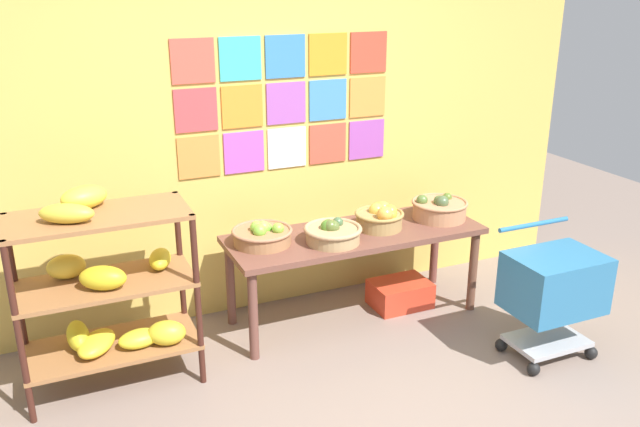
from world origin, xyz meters
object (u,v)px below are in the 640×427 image
(fruit_basket_centre, at_px, (380,217))
(fruit_basket_back_right, at_px, (262,235))
(fruit_basket_right, at_px, (439,208))
(display_table, at_px, (355,242))
(fruit_basket_left, at_px, (333,232))
(produce_crate_under_table, at_px, (400,294))
(banana_shelf_unit, at_px, (105,287))
(shopping_cart, at_px, (554,287))

(fruit_basket_centre, relative_size, fruit_basket_back_right, 0.86)
(fruit_basket_right, bearing_deg, fruit_basket_centre, -179.55)
(fruit_basket_centre, distance_m, fruit_basket_back_right, 0.83)
(display_table, bearing_deg, fruit_basket_right, -0.06)
(fruit_basket_left, xyz_separation_m, produce_crate_under_table, (0.59, 0.11, -0.61))
(fruit_basket_back_right, height_order, fruit_basket_left, fruit_basket_left)
(fruit_basket_left, bearing_deg, fruit_basket_right, 6.68)
(banana_shelf_unit, height_order, produce_crate_under_table, banana_shelf_unit)
(fruit_basket_left, height_order, fruit_basket_right, fruit_basket_right)
(fruit_basket_centre, relative_size, shopping_cart, 0.41)
(produce_crate_under_table, bearing_deg, banana_shelf_unit, -175.33)
(banana_shelf_unit, height_order, fruit_basket_left, banana_shelf_unit)
(fruit_basket_right, bearing_deg, produce_crate_under_table, 178.44)
(fruit_basket_back_right, relative_size, fruit_basket_right, 0.99)
(fruit_basket_left, bearing_deg, fruit_basket_back_right, 160.02)
(banana_shelf_unit, relative_size, shopping_cart, 1.44)
(display_table, distance_m, fruit_basket_left, 0.28)
(fruit_basket_centre, distance_m, fruit_basket_right, 0.47)
(banana_shelf_unit, xyz_separation_m, shopping_cart, (2.53, -0.78, -0.15))
(fruit_basket_left, distance_m, produce_crate_under_table, 0.86)
(fruit_basket_left, height_order, shopping_cart, shopping_cart)
(banana_shelf_unit, bearing_deg, shopping_cart, -17.26)
(banana_shelf_unit, xyz_separation_m, fruit_basket_right, (2.30, 0.16, 0.09))
(display_table, distance_m, shopping_cart, 1.30)
(banana_shelf_unit, relative_size, produce_crate_under_table, 2.85)
(display_table, xyz_separation_m, shopping_cart, (0.89, -0.94, -0.09))
(banana_shelf_unit, height_order, fruit_basket_centre, banana_shelf_unit)
(banana_shelf_unit, bearing_deg, fruit_basket_back_right, 11.76)
(fruit_basket_centre, relative_size, produce_crate_under_table, 0.81)
(fruit_basket_left, xyz_separation_m, shopping_cart, (1.10, -0.84, -0.23))
(fruit_basket_back_right, xyz_separation_m, shopping_cart, (1.52, -0.99, -0.23))
(fruit_basket_centre, distance_m, produce_crate_under_table, 0.65)
(banana_shelf_unit, xyz_separation_m, produce_crate_under_table, (2.02, 0.16, -0.52))
(fruit_basket_left, relative_size, shopping_cart, 0.46)
(banana_shelf_unit, xyz_separation_m, fruit_basket_centre, (1.83, 0.15, 0.10))
(fruit_basket_centre, height_order, produce_crate_under_table, fruit_basket_centre)
(fruit_basket_right, bearing_deg, display_table, 179.94)
(banana_shelf_unit, distance_m, shopping_cart, 2.65)
(banana_shelf_unit, xyz_separation_m, fruit_basket_left, (1.43, 0.05, 0.08))
(produce_crate_under_table, bearing_deg, shopping_cart, -61.87)
(fruit_basket_back_right, distance_m, shopping_cart, 1.83)
(fruit_basket_left, xyz_separation_m, fruit_basket_right, (0.88, 0.10, 0.01))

